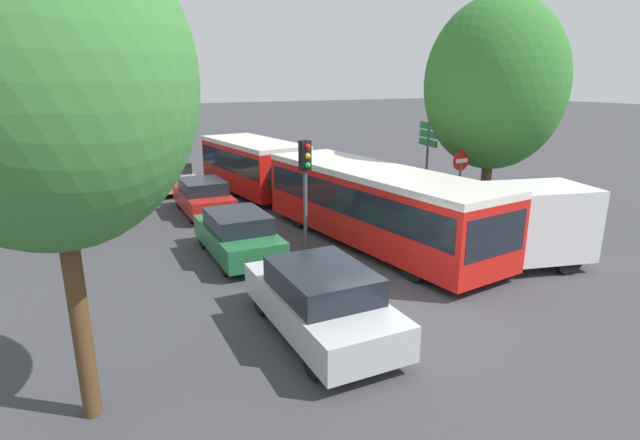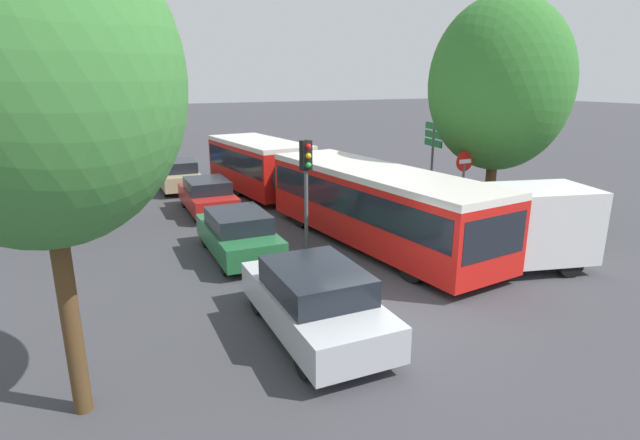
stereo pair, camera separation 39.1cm
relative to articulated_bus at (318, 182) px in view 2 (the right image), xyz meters
The scene contains 17 objects.
ground_plane 8.54m from the articulated_bus, 103.92° to the right, with size 200.00×200.00×0.00m, color #3D3D42.
articulated_bus is the anchor object (origin of this frame).
city_bus_rear 28.35m from the articulated_bus, 97.67° to the left, with size 3.17×11.20×2.38m.
queued_car_silver 8.95m from the articulated_bus, 115.89° to the right, with size 1.96×4.41×1.52m.
queued_car_green 4.84m from the articulated_bus, 145.24° to the right, with size 1.81×4.07×1.40m.
queued_car_red 4.52m from the articulated_bus, 142.64° to the left, with size 1.76×3.97×1.37m.
queued_car_tan 8.57m from the articulated_bus, 116.55° to the left, with size 1.83×4.12×1.42m.
queued_car_blue 13.43m from the articulated_bus, 107.07° to the left, with size 1.98×4.45×1.53m.
white_van 7.41m from the articulated_bus, 70.40° to the right, with size 5.34×3.19×2.31m.
traffic_light 3.65m from the articulated_bus, 121.06° to the right, with size 0.35×0.38×3.40m.
no_entry_sign 5.26m from the articulated_bus, 43.26° to the right, with size 0.70×0.08×2.82m.
direction_sign_post 5.34m from the articulated_bus, ahead, with size 0.30×1.39×3.60m.
tree_left_near 12.49m from the articulated_bus, 133.55° to the right, with size 4.01×4.01×7.47m.
tree_left_mid 9.16m from the articulated_bus, 165.36° to the left, with size 4.42×4.42×6.28m.
tree_left_far 14.53m from the articulated_bus, 127.43° to the left, with size 4.19×4.19×7.35m.
tree_left_distant 22.67m from the articulated_bus, 112.46° to the left, with size 3.23×3.23×6.39m.
tree_right_near 7.21m from the articulated_bus, 30.95° to the right, with size 4.88×4.88×7.95m.
Camera 2 is at (-5.87, -8.41, 5.19)m, focal length 28.00 mm.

